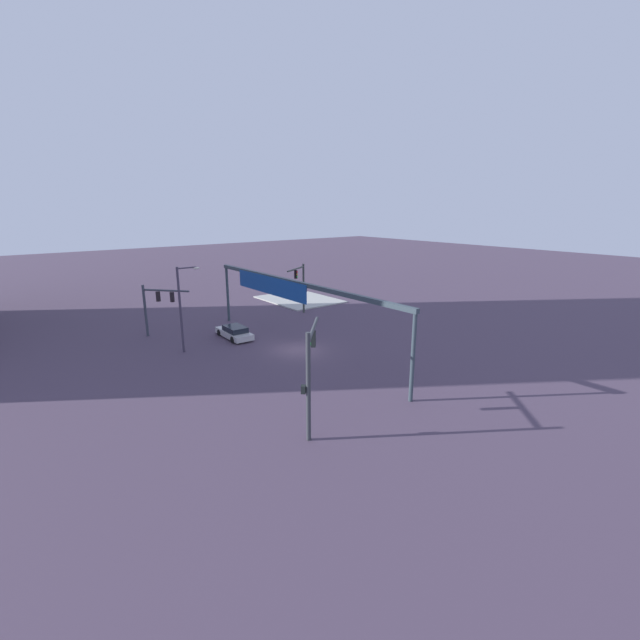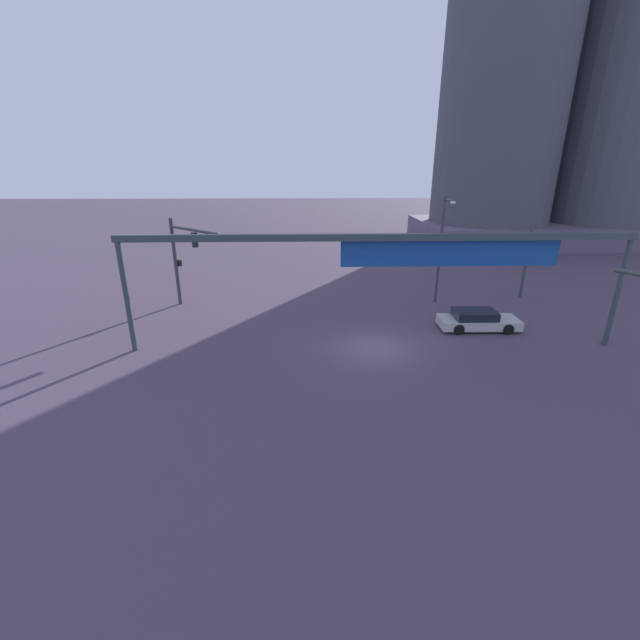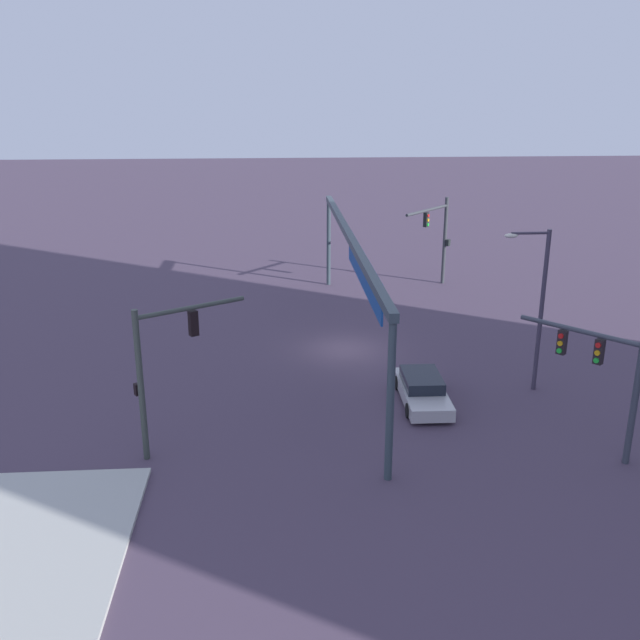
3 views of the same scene
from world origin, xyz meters
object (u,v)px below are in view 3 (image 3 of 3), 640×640
Objects in this scene: traffic_signal_near_corner at (161,359)px; streetlamp_curved_arm at (538,300)px; traffic_signal_cross_street at (606,368)px; sedan_car_approaching at (422,390)px; traffic_signal_opposite_side at (438,231)px.

streetlamp_curved_arm is (-4.82, 15.87, 0.49)m from traffic_signal_near_corner.
traffic_signal_cross_street is 6.03m from streetlamp_curved_arm.
traffic_signal_near_corner is 1.23× the size of sedan_car_approaching.
traffic_signal_near_corner is 16.60m from streetlamp_curved_arm.
traffic_signal_opposite_side is 1.28× the size of sedan_car_approaching.
traffic_signal_opposite_side is 17.89m from streetlamp_curved_arm.
traffic_signal_opposite_side is at bearing -88.95° from streetlamp_curved_arm.
traffic_signal_near_corner is 16.35m from traffic_signal_cross_street.
traffic_signal_near_corner is 0.96× the size of traffic_signal_opposite_side.
traffic_signal_cross_street reaches higher than sedan_car_approaching.
traffic_signal_cross_street is 8.04m from sedan_car_approaching.
streetlamp_curved_arm is at bearing 43.80° from traffic_signal_opposite_side.
sedan_car_approaching is at bearing -11.55° from traffic_signal_near_corner.
traffic_signal_cross_street is at bearing -35.21° from traffic_signal_near_corner.
traffic_signal_cross_street is 0.68× the size of streetlamp_curved_arm.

